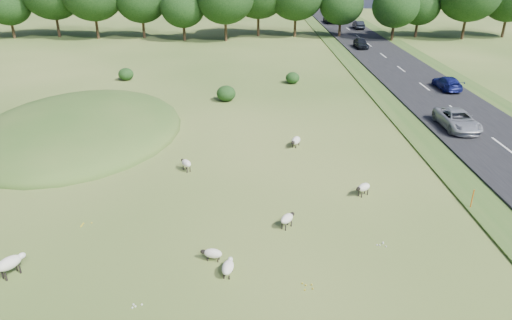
{
  "coord_description": "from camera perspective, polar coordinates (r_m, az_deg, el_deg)",
  "views": [
    {
      "loc": [
        1.58,
        -22.36,
        12.98
      ],
      "look_at": [
        2.0,
        4.0,
        1.0
      ],
      "focal_mm": 32.0,
      "sensor_mm": 36.0,
      "label": 1
    }
  ],
  "objects": [
    {
      "name": "mound",
      "position": [
        39.16,
        -21.18,
        3.37
      ],
      "size": [
        16.0,
        20.0,
        4.0
      ],
      "primitive_type": "ellipsoid",
      "color": "#33561E",
      "rests_on": "ground"
    },
    {
      "name": "sheep_3",
      "position": [
        33.51,
        4.98,
        2.42
      ],
      "size": [
        0.99,
        1.34,
        0.75
      ],
      "rotation": [
        0.0,
        0.0,
        4.25
      ],
      "color": "beige",
      "rests_on": "ground"
    },
    {
      "name": "road",
      "position": [
        56.98,
        18.27,
        10.18
      ],
      "size": [
        8.0,
        150.0,
        0.25
      ],
      "primitive_type": "cube",
      "color": "black",
      "rests_on": "ground"
    },
    {
      "name": "car_5",
      "position": [
        39.62,
        23.87,
        4.65
      ],
      "size": [
        2.37,
        5.14,
        1.43
      ],
      "primitive_type": "imported",
      "color": "#A1A3A8",
      "rests_on": "road"
    },
    {
      "name": "car_0",
      "position": [
        51.17,
        22.8,
        8.89
      ],
      "size": [
        1.82,
        4.48,
        1.3
      ],
      "primitive_type": "imported",
      "rotation": [
        0.0,
        0.0,
        3.14
      ],
      "color": "navy",
      "rests_on": "road"
    },
    {
      "name": "marker_post",
      "position": [
        27.91,
        25.4,
        -4.47
      ],
      "size": [
        0.06,
        0.06,
        1.2
      ],
      "primitive_type": "cylinder",
      "color": "#D8590C",
      "rests_on": "ground"
    },
    {
      "name": "car_1",
      "position": [
        106.65,
        10.57,
        17.59
      ],
      "size": [
        2.1,
        5.15,
        1.5
      ],
      "primitive_type": "imported",
      "rotation": [
        0.0,
        0.0,
        3.14
      ],
      "color": "#B5B8BD",
      "rests_on": "road"
    },
    {
      "name": "sheep_5",
      "position": [
        27.31,
        13.28,
        -3.35
      ],
      "size": [
        1.08,
        0.91,
        0.79
      ],
      "rotation": [
        0.0,
        0.0,
        3.77
      ],
      "color": "beige",
      "rests_on": "ground"
    },
    {
      "name": "ground",
      "position": [
        44.33,
        -2.94,
        7.38
      ],
      "size": [
        160.0,
        160.0,
        0.0
      ],
      "primitive_type": "plane",
      "color": "#31561B",
      "rests_on": "ground"
    },
    {
      "name": "sheep_1",
      "position": [
        29.96,
        -8.74,
        -0.39
      ],
      "size": [
        0.9,
        1.06,
        0.77
      ],
      "rotation": [
        0.0,
        0.0,
        2.2
      ],
      "color": "beige",
      "rests_on": "ground"
    },
    {
      "name": "shrubs",
      "position": [
        48.39,
        -6.04,
        9.59
      ],
      "size": [
        20.08,
        9.8,
        1.49
      ],
      "color": "black",
      "rests_on": "ground"
    },
    {
      "name": "car_2",
      "position": [
        89.72,
        12.69,
        16.17
      ],
      "size": [
        1.49,
        4.28,
        1.41
      ],
      "primitive_type": "imported",
      "rotation": [
        0.0,
        0.0,
        3.14
      ],
      "color": "black",
      "rests_on": "road"
    },
    {
      "name": "car_3",
      "position": [
        96.39,
        9.37,
        16.99
      ],
      "size": [
        2.49,
        5.39,
        1.5
      ],
      "primitive_type": "imported",
      "color": "black",
      "rests_on": "road"
    },
    {
      "name": "sheep_4",
      "position": [
        21.52,
        -5.49,
        -11.54
      ],
      "size": [
        1.07,
        0.61,
        0.6
      ],
      "rotation": [
        0.0,
        0.0,
        2.95
      ],
      "color": "beige",
      "rests_on": "ground"
    },
    {
      "name": "car_4",
      "position": [
        70.82,
        12.98,
        14.06
      ],
      "size": [
        1.66,
        4.12,
        1.41
      ],
      "primitive_type": "imported",
      "color": "black",
      "rests_on": "road"
    },
    {
      "name": "sheep_0",
      "position": [
        23.04,
        -28.4,
        -11.25
      ],
      "size": [
        1.11,
        1.31,
        0.95
      ],
      "rotation": [
        0.0,
        0.0,
        0.94
      ],
      "color": "beige",
      "rests_on": "ground"
    },
    {
      "name": "sheep_2",
      "position": [
        23.68,
        3.92,
        -7.3
      ],
      "size": [
        0.94,
        1.05,
        0.78
      ],
      "rotation": [
        0.0,
        0.0,
        0.9
      ],
      "color": "beige",
      "rests_on": "ground"
    },
    {
      "name": "sheep_6",
      "position": [
        20.61,
        -3.53,
        -13.18
      ],
      "size": [
        0.67,
        1.18,
        0.66
      ],
      "rotation": [
        0.0,
        0.0,
        1.38
      ],
      "color": "beige",
      "rests_on": "ground"
    }
  ]
}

